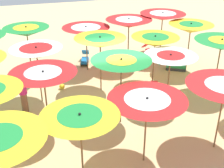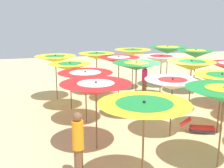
% 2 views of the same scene
% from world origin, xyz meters
% --- Properties ---
extents(ground, '(39.78, 39.78, 0.04)m').
position_xyz_m(ground, '(0.00, 0.00, -0.02)').
color(ground, '#D1B57F').
extents(beach_umbrella_0, '(2.07, 2.07, 2.35)m').
position_xyz_m(beach_umbrella_0, '(4.21, -3.66, 2.13)').
color(beach_umbrella_0, brown).
rests_on(beach_umbrella_0, ground).
extents(beach_umbrella_1, '(1.93, 1.93, 2.23)m').
position_xyz_m(beach_umbrella_1, '(3.70, -1.85, 2.00)').
color(beach_umbrella_1, brown).
rests_on(beach_umbrella_1, ground).
extents(beach_umbrella_2, '(2.15, 2.15, 2.15)m').
position_xyz_m(beach_umbrella_2, '(3.32, 0.04, 1.94)').
color(beach_umbrella_2, brown).
rests_on(beach_umbrella_2, ground).
extents(beach_umbrella_3, '(2.24, 2.24, 2.26)m').
position_xyz_m(beach_umbrella_3, '(3.40, 2.39, 2.01)').
color(beach_umbrella_3, brown).
rests_on(beach_umbrella_3, ground).
extents(beach_umbrella_4, '(2.15, 2.15, 2.33)m').
position_xyz_m(beach_umbrella_4, '(2.82, 4.91, 2.07)').
color(beach_umbrella_4, brown).
rests_on(beach_umbrella_4, ground).
extents(beach_umbrella_5, '(1.93, 1.93, 2.37)m').
position_xyz_m(beach_umbrella_5, '(2.00, -4.01, 2.15)').
color(beach_umbrella_5, brown).
rests_on(beach_umbrella_5, ground).
extents(beach_umbrella_6, '(2.07, 2.07, 2.34)m').
position_xyz_m(beach_umbrella_6, '(1.22, -2.46, 2.12)').
color(beach_umbrella_6, brown).
rests_on(beach_umbrella_6, ground).
extents(beach_umbrella_7, '(1.99, 1.99, 2.44)m').
position_xyz_m(beach_umbrella_7, '(1.21, 0.02, 2.23)').
color(beach_umbrella_7, brown).
rests_on(beach_umbrella_7, ground).
extents(beach_umbrella_8, '(1.94, 1.94, 2.15)m').
position_xyz_m(beach_umbrella_8, '(0.64, 2.10, 1.91)').
color(beach_umbrella_8, brown).
rests_on(beach_umbrella_8, ground).
extents(beach_umbrella_9, '(2.10, 2.10, 2.39)m').
position_xyz_m(beach_umbrella_9, '(0.32, 4.42, 2.13)').
color(beach_umbrella_9, brown).
rests_on(beach_umbrella_9, ground).
extents(beach_umbrella_10, '(2.10, 2.10, 2.45)m').
position_xyz_m(beach_umbrella_10, '(-0.25, -4.54, 2.23)').
color(beach_umbrella_10, brown).
rests_on(beach_umbrella_10, ground).
extents(beach_umbrella_11, '(1.95, 1.95, 2.32)m').
position_xyz_m(beach_umbrella_11, '(-1.09, -2.50, 2.06)').
color(beach_umbrella_11, brown).
rests_on(beach_umbrella_11, ground).
extents(beach_umbrella_12, '(2.08, 2.08, 2.39)m').
position_xyz_m(beach_umbrella_12, '(-1.34, -0.00, 2.14)').
color(beach_umbrella_12, brown).
rests_on(beach_umbrella_12, ground).
extents(beach_umbrella_13, '(2.00, 2.00, 2.26)m').
position_xyz_m(beach_umbrella_13, '(-1.18, 2.31, 2.00)').
color(beach_umbrella_13, brown).
rests_on(beach_umbrella_13, ground).
extents(beach_umbrella_15, '(2.21, 2.21, 2.54)m').
position_xyz_m(beach_umbrella_15, '(-2.50, -4.63, 2.28)').
color(beach_umbrella_15, brown).
rests_on(beach_umbrella_15, ground).
extents(beach_umbrella_16, '(1.95, 1.95, 2.51)m').
position_xyz_m(beach_umbrella_16, '(-3.23, -2.73, 2.26)').
color(beach_umbrella_16, brown).
rests_on(beach_umbrella_16, ground).
extents(lounger_0, '(1.27, 0.78, 0.56)m').
position_xyz_m(lounger_0, '(-0.55, 2.12, 0.20)').
color(lounger_0, '#333338').
rests_on(lounger_0, ground).
extents(beachgoer_0, '(0.30, 0.30, 1.67)m').
position_xyz_m(beachgoer_0, '(-0.46, -3.17, 0.87)').
color(beachgoer_0, brown).
rests_on(beachgoer_0, ground).
extents(beachgoer_1, '(0.30, 0.30, 1.86)m').
position_xyz_m(beachgoer_1, '(4.23, 3.99, 0.99)').
color(beachgoer_1, brown).
rests_on(beachgoer_1, ground).
extents(beach_ball, '(0.24, 0.24, 0.24)m').
position_xyz_m(beach_ball, '(-1.90, -1.59, 0.12)').
color(beach_ball, yellow).
rests_on(beach_ball, ground).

